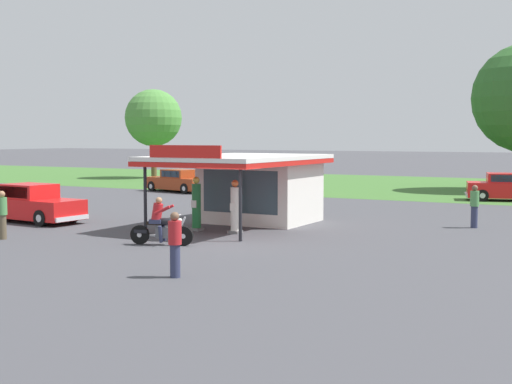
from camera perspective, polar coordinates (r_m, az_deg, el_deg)
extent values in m
plane|color=#424247|center=(23.43, -2.53, -4.19)|extent=(300.00, 300.00, 0.00)
cube|color=#3D6B2D|center=(51.37, 15.00, 0.40)|extent=(120.00, 24.00, 0.01)
cube|color=silver|center=(29.17, 0.37, 0.16)|extent=(4.21, 3.50, 2.66)
cube|color=#384C56|center=(27.66, -1.32, 0.03)|extent=(3.37, 0.05, 1.70)
cube|color=silver|center=(27.53, -1.40, 2.83)|extent=(4.91, 7.59, 0.16)
cube|color=red|center=(27.53, -1.40, 2.46)|extent=(4.91, 7.59, 0.18)
cube|color=red|center=(24.33, -5.84, 3.30)|extent=(2.95, 0.08, 0.44)
cylinder|color=black|center=(23.67, -1.28, -0.85)|extent=(0.12, 0.12, 2.66)
cylinder|color=black|center=(25.90, -9.01, -0.45)|extent=(0.12, 0.12, 2.66)
cube|color=slate|center=(26.69, -4.87, -3.03)|extent=(0.44, 0.44, 0.10)
cylinder|color=#1E6B33|center=(26.58, -4.88, -1.13)|extent=(0.34, 0.34, 1.67)
cube|color=white|center=(26.43, -5.10, -0.98)|extent=(0.22, 0.02, 0.28)
sphere|color=#EACC4C|center=(26.51, -4.89, 0.97)|extent=(0.26, 0.26, 0.26)
cube|color=slate|center=(25.80, -1.71, -3.27)|extent=(0.44, 0.44, 0.10)
cylinder|color=silver|center=(25.70, -1.71, -1.39)|extent=(0.34, 0.34, 1.60)
cube|color=white|center=(25.53, -1.92, -1.25)|extent=(0.22, 0.02, 0.28)
sphere|color=orange|center=(25.62, -1.72, 0.71)|extent=(0.26, 0.26, 0.26)
cylinder|color=black|center=(22.92, -5.92, -3.59)|extent=(0.64, 0.28, 0.64)
cylinder|color=silver|center=(22.92, -5.92, -3.59)|extent=(0.19, 0.16, 0.16)
cylinder|color=black|center=(23.43, -9.45, -3.45)|extent=(0.64, 0.28, 0.64)
cylinder|color=silver|center=(23.43, -9.45, -3.45)|extent=(0.19, 0.16, 0.16)
ellipsoid|color=black|center=(23.07, -7.48, -2.40)|extent=(0.61, 0.39, 0.24)
cube|color=#59595E|center=(23.13, -7.59, -3.28)|extent=(0.49, 0.35, 0.36)
cube|color=black|center=(23.20, -8.29, -2.52)|extent=(0.53, 0.39, 0.10)
cylinder|color=silver|center=(22.91, -6.16, -2.89)|extent=(0.37, 0.17, 0.71)
cylinder|color=silver|center=(22.90, -6.46, -1.94)|extent=(0.23, 0.68, 0.04)
sphere|color=silver|center=(22.89, -6.22, -2.34)|extent=(0.16, 0.16, 0.16)
cube|color=black|center=(23.39, -9.34, -3.17)|extent=(0.47, 0.30, 0.12)
cylinder|color=silver|center=(23.42, -8.39, -3.54)|extent=(0.70, 0.28, 0.18)
cube|color=#2D3351|center=(23.16, -8.13, -2.38)|extent=(0.48, 0.44, 0.14)
cylinder|color=#2D3351|center=(23.30, -7.52, -3.33)|extent=(0.18, 0.26, 0.56)
cylinder|color=#2D3351|center=(23.00, -7.79, -3.43)|extent=(0.18, 0.26, 0.56)
cylinder|color=#B21E23|center=(23.11, -8.05, -1.61)|extent=(0.48, 0.42, 0.60)
sphere|color=#9E704C|center=(23.06, -7.92, -0.69)|extent=(0.22, 0.22, 0.22)
cylinder|color=#B21E23|center=(23.21, -7.33, -1.37)|extent=(0.54, 0.24, 0.31)
cylinder|color=#B21E23|center=(22.84, -7.66, -1.47)|extent=(0.54, 0.24, 0.31)
cube|color=red|center=(30.87, -18.11, -1.22)|extent=(5.35, 2.17, 0.81)
cube|color=red|center=(30.72, -18.01, 0.08)|extent=(2.10, 1.72, 0.60)
cube|color=#283847|center=(31.48, -19.14, 0.15)|extent=(0.14, 1.40, 0.48)
cube|color=#283847|center=(30.24, -19.14, -0.02)|extent=(1.69, 0.15, 0.45)
cube|color=#283847|center=(31.22, -16.91, 0.17)|extent=(1.69, 0.15, 0.45)
cube|color=silver|center=(28.90, -14.77, -2.08)|extent=(0.24, 1.71, 0.18)
cylinder|color=black|center=(32.80, -18.93, -1.36)|extent=(0.67, 0.25, 0.66)
cylinder|color=silver|center=(32.80, -18.93, -1.36)|extent=(0.31, 0.24, 0.30)
cylinder|color=black|center=(29.00, -17.15, -2.05)|extent=(0.67, 0.25, 0.66)
cylinder|color=silver|center=(29.00, -17.15, -2.05)|extent=(0.31, 0.24, 0.30)
cylinder|color=black|center=(30.10, -14.71, -1.77)|extent=(0.67, 0.25, 0.66)
cylinder|color=silver|center=(30.10, -14.71, -1.77)|extent=(0.31, 0.24, 0.30)
cube|color=#993819|center=(45.63, -6.34, 0.72)|extent=(4.96, 2.91, 0.75)
cube|color=#993819|center=(45.48, -6.22, 1.51)|extent=(2.30, 2.08, 0.53)
cube|color=#283847|center=(46.20, -7.03, 1.55)|extent=(0.37, 1.47, 0.42)
cube|color=#283847|center=(44.93, -7.00, 1.47)|extent=(1.64, 0.40, 0.40)
cube|color=#283847|center=(46.04, -5.46, 1.55)|extent=(1.64, 0.40, 0.40)
cube|color=silver|center=(47.41, -8.25, 0.53)|extent=(0.52, 1.80, 0.18)
cube|color=silver|center=(43.94, -4.28, 0.26)|extent=(0.52, 1.80, 0.18)
sphere|color=white|center=(47.01, -8.83, 0.85)|extent=(0.18, 0.18, 0.18)
sphere|color=white|center=(47.80, -7.70, 0.92)|extent=(0.18, 0.18, 0.18)
cylinder|color=black|center=(46.24, -8.48, 0.47)|extent=(0.69, 0.34, 0.66)
cylinder|color=silver|center=(46.24, -8.48, 0.47)|extent=(0.34, 0.28, 0.30)
cylinder|color=black|center=(47.41, -6.82, 0.58)|extent=(0.69, 0.34, 0.66)
cylinder|color=silver|center=(47.41, -6.82, 0.58)|extent=(0.34, 0.28, 0.30)
cylinder|color=black|center=(43.88, -5.82, 0.28)|extent=(0.69, 0.34, 0.66)
cylinder|color=silver|center=(43.88, -5.82, 0.28)|extent=(0.34, 0.28, 0.30)
cylinder|color=black|center=(45.11, -4.14, 0.41)|extent=(0.69, 0.34, 0.66)
cylinder|color=silver|center=(45.11, -4.14, 0.41)|extent=(0.34, 0.28, 0.30)
cube|color=red|center=(41.29, 19.61, 1.10)|extent=(2.22, 2.05, 0.51)
cube|color=#283847|center=(42.09, 19.51, 1.16)|extent=(1.55, 0.42, 0.39)
cube|color=#283847|center=(40.49, 19.72, 1.03)|extent=(1.55, 0.42, 0.39)
cube|color=silver|center=(41.21, 16.77, -0.20)|extent=(0.55, 1.74, 0.18)
cylinder|color=black|center=(42.12, 17.82, -0.09)|extent=(0.69, 0.36, 0.66)
cylinder|color=silver|center=(42.12, 17.82, -0.09)|extent=(0.34, 0.29, 0.30)
cylinder|color=black|center=(40.39, 17.98, -0.28)|extent=(0.69, 0.36, 0.66)
cylinder|color=silver|center=(40.39, 17.98, -0.28)|extent=(0.34, 0.29, 0.30)
cube|color=gold|center=(44.87, 1.43, 0.66)|extent=(5.00, 2.59, 0.72)
cube|color=gold|center=(44.77, 1.69, 1.50)|extent=(2.28, 1.94, 0.60)
cube|color=#283847|center=(45.08, 0.48, 1.52)|extent=(0.27, 1.45, 0.48)
cube|color=#283847|center=(44.00, 1.37, 1.45)|extent=(1.73, 0.30, 0.45)
cube|color=#283847|center=(45.53, 2.01, 1.55)|extent=(1.73, 0.30, 0.45)
cube|color=silver|center=(45.70, -1.45, 0.43)|extent=(0.39, 1.77, 0.18)
cube|color=silver|center=(44.20, 4.40, 0.28)|extent=(0.39, 1.77, 0.18)
sphere|color=white|center=(45.13, -1.74, 0.73)|extent=(0.18, 0.18, 0.18)
sphere|color=white|center=(46.24, -1.20, 0.82)|extent=(0.18, 0.18, 0.18)
cylinder|color=black|center=(44.60, -0.90, 0.37)|extent=(0.68, 0.30, 0.66)
cylinder|color=silver|center=(44.60, -0.90, 0.37)|extent=(0.33, 0.26, 0.30)
cylinder|color=black|center=(46.24, -0.15, 0.52)|extent=(0.68, 0.30, 0.66)
cylinder|color=silver|center=(46.24, -0.15, 0.52)|extent=(0.33, 0.26, 0.30)
cylinder|color=black|center=(43.57, 3.09, 0.27)|extent=(0.68, 0.30, 0.66)
cylinder|color=silver|center=(43.57, 3.09, 0.27)|extent=(0.33, 0.26, 0.30)
cylinder|color=black|center=(45.25, 3.72, 0.42)|extent=(0.68, 0.30, 0.66)
cylinder|color=silver|center=(45.25, 3.72, 0.42)|extent=(0.33, 0.26, 0.30)
cylinder|color=#2D3351|center=(17.81, -6.61, -5.60)|extent=(0.26, 0.26, 0.84)
cylinder|color=#B21E23|center=(17.70, -6.63, -3.31)|extent=(0.34, 0.34, 0.60)
sphere|color=brown|center=(17.65, -6.64, -1.99)|extent=(0.23, 0.23, 0.23)
cylinder|color=#2D3351|center=(28.57, 17.36, -1.96)|extent=(0.26, 0.26, 0.85)
cylinder|color=#4C8C4C|center=(28.50, 17.39, -0.51)|extent=(0.34, 0.34, 0.60)
sphere|color=brown|center=(28.47, 17.41, 0.32)|extent=(0.23, 0.23, 0.23)
cylinder|color=brown|center=(25.77, -19.95, -2.70)|extent=(0.26, 0.26, 0.85)
cylinder|color=#4C8C4C|center=(25.70, -19.99, -1.10)|extent=(0.34, 0.34, 0.60)
sphere|color=#9E704C|center=(25.66, -20.02, -0.17)|extent=(0.23, 0.23, 0.23)
cylinder|color=brown|center=(61.21, -8.32, 2.71)|extent=(0.48, 0.48, 3.36)
sphere|color=#4C893D|center=(61.20, -8.36, 6.01)|extent=(4.91, 4.91, 4.91)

